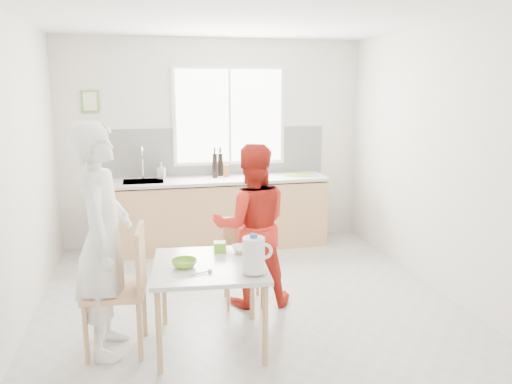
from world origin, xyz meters
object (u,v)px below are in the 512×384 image
wine_bottle_a (215,165)px  bowl_white (244,249)px  wine_bottle_b (220,164)px  person_red (252,226)px  chair_left (124,284)px  milk_jug (254,254)px  dining_table (210,272)px  person_white (103,240)px  bowl_green (184,263)px  chair_far (243,256)px

wine_bottle_a → bowl_white: bearing=-92.4°
wine_bottle_b → person_red: bearing=-90.4°
chair_left → bowl_white: bearing=104.4°
person_red → wine_bottle_a: bearing=-82.4°
bowl_white → wine_bottle_b: 2.52m
chair_left → milk_jug: size_ratio=3.43×
milk_jug → dining_table: bearing=139.2°
person_white → bowl_green: bearing=-94.7°
chair_left → bowl_green: chair_left is taller
chair_left → person_white: person_white is taller
person_red → wine_bottle_b: person_red is taller
dining_table → wine_bottle_a: 2.65m
person_white → person_red: bearing=-59.2°
dining_table → person_red: 0.87m
bowl_green → bowl_white: size_ratio=0.96×
dining_table → bowl_white: bowl_white is taller
dining_table → wine_bottle_a: size_ratio=3.03×
bowl_green → chair_left: bearing=168.8°
person_red → chair_left: bearing=33.8°
bowl_green → bowl_white: (0.53, 0.25, -0.01)m
dining_table → bowl_white: size_ratio=4.71×
chair_left → milk_jug: 1.08m
chair_far → milk_jug: size_ratio=2.80×
bowl_white → person_red: bearing=69.8°
wine_bottle_b → bowl_white: bearing=-94.3°
person_white → wine_bottle_a: (1.23, 2.50, 0.16)m
chair_left → bowl_green: (0.47, -0.09, 0.16)m
chair_far → milk_jug: (-0.12, -1.09, 0.39)m
milk_jug → wine_bottle_a: (0.12, 2.89, 0.23)m
chair_far → wine_bottle_b: wine_bottle_b is taller
dining_table → person_white: bearing=174.8°
dining_table → milk_jug: bearing=-45.9°
person_white → wine_bottle_a: 2.79m
bowl_green → milk_jug: milk_jug is taller
person_red → milk_jug: 1.03m
chair_left → person_white: (-0.14, 0.01, 0.36)m
person_white → bowl_white: bearing=-77.3°
person_white → bowl_white: size_ratio=8.89×
dining_table → wine_bottle_a: wine_bottle_a is taller
dining_table → chair_left: size_ratio=0.96×
chair_far → wine_bottle_a: bearing=95.3°
bowl_green → milk_jug: 0.59m
bowl_white → milk_jug: (-0.02, -0.53, 0.13)m
chair_left → person_red: (1.17, 0.64, 0.23)m
bowl_white → wine_bottle_a: (0.10, 2.36, 0.37)m
bowl_green → bowl_white: bowl_green is taller
chair_left → person_red: bearing=123.8°
chair_left → wine_bottle_b: bearing=161.2°
wine_bottle_b → milk_jug: bearing=-94.0°
dining_table → wine_bottle_a: bearing=80.8°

